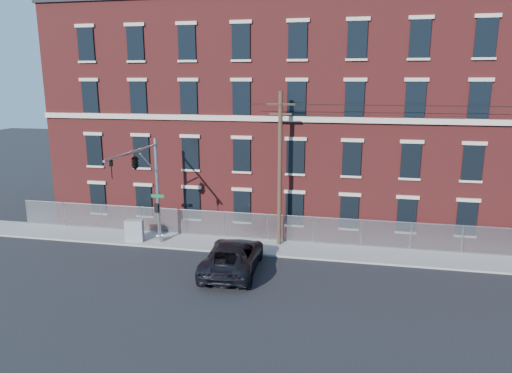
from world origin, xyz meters
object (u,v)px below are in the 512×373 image
Objects in this scene: pickup_truck at (233,256)px; traffic_signal_mast at (141,171)px; utility_cabinet at (134,231)px; utility_pole_near at (280,167)px.

traffic_signal_mast is at bearing -14.87° from pickup_truck.
pickup_truck is 4.29× the size of utility_cabinet.
utility_pole_near reaches higher than pickup_truck.
utility_pole_near reaches higher than utility_cabinet.
utility_pole_near reaches higher than traffic_signal_mast.
traffic_signal_mast reaches higher than utility_cabinet.
utility_cabinet is at bearing -26.09° from pickup_truck.
utility_pole_near is 6.76m from pickup_truck.
pickup_truck is 8.37m from utility_cabinet.
utility_pole_near is 1.57× the size of pickup_truck.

